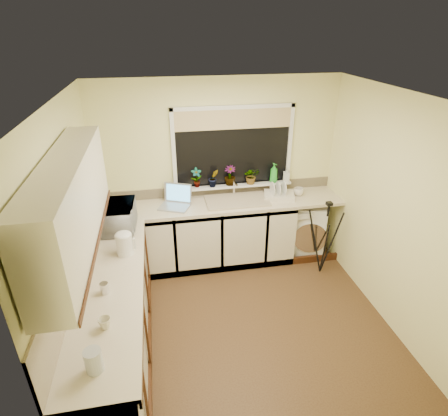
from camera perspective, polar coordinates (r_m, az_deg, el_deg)
floor at (r=4.39m, az=2.60°, el=-16.72°), size 3.20×3.20×0.00m
ceiling at (r=3.24m, az=3.52°, el=16.62°), size 3.20×3.20×0.00m
wall_back at (r=4.99m, az=-0.95°, el=5.67°), size 3.20×0.00×3.20m
wall_front at (r=2.52m, az=11.26°, el=-19.21°), size 3.20×0.00×3.20m
wall_left at (r=3.67m, az=-22.18°, el=-4.66°), size 0.00×3.00×3.00m
wall_right at (r=4.29m, az=24.27°, el=-0.49°), size 0.00×3.00×3.00m
base_cabinet_back at (r=5.04m, az=-3.97°, el=-4.29°), size 2.55×0.60×0.86m
base_cabinet_left at (r=3.85m, az=-16.30°, el=-16.89°), size 0.54×2.40×0.86m
worktop_back at (r=4.86m, az=-0.33°, el=0.62°), size 3.20×0.60×0.04m
worktop_left at (r=3.56m, az=-17.23°, el=-11.58°), size 0.60×2.40×0.04m
upper_cabinet at (r=2.99m, az=-22.47°, el=0.58°), size 0.28×1.90×0.70m
splashback_left at (r=3.47m, az=-22.52°, el=-8.59°), size 0.02×2.40×0.45m
splashback_back at (r=5.08m, az=-0.91°, el=2.93°), size 3.20×0.02×0.14m
window_glass at (r=4.91m, az=1.38°, el=9.30°), size 1.50×0.02×1.00m
window_blind at (r=4.79m, az=1.49°, el=13.50°), size 1.50×0.02×0.25m
windowsill at (r=5.04m, az=1.45°, el=3.52°), size 1.60×0.14×0.03m
sink at (r=4.88m, az=1.98°, el=1.15°), size 0.82×0.46×0.03m
faucet at (r=5.00m, az=1.56°, el=3.14°), size 0.03×0.03×0.24m
washing_machine at (r=5.44m, az=12.03°, el=-2.83°), size 0.67×0.66×0.78m
laptop at (r=4.79m, az=-7.41°, el=1.18°), size 0.46×0.43×0.27m
kettle at (r=3.88m, az=-15.09°, el=-5.44°), size 0.17×0.17×0.22m
dish_rack at (r=5.04m, az=8.49°, el=1.93°), size 0.46×0.39×0.06m
tripod at (r=4.97m, az=15.22°, el=-4.53°), size 0.58×0.58×1.04m
glass_jug at (r=2.82m, az=-19.47°, el=-21.31°), size 0.12×0.12×0.17m
steel_jar at (r=3.44m, az=-17.95°, el=-11.68°), size 0.07×0.07×0.10m
microwave at (r=4.36m, az=-15.91°, el=-1.29°), size 0.38×0.54×0.29m
plant_a at (r=4.91m, az=-4.26°, el=4.68°), size 0.15×0.11×0.27m
plant_b at (r=4.91m, az=-1.64°, el=4.64°), size 0.15×0.13×0.24m
plant_c at (r=4.97m, az=0.91°, el=5.03°), size 0.18×0.18×0.27m
plant_d at (r=5.02m, az=4.24°, el=4.98°), size 0.21×0.19×0.23m
soap_bottle_green at (r=5.10m, az=7.68°, el=5.38°), size 0.14×0.14×0.27m
soap_bottle_clear at (r=5.18m, az=9.61°, el=5.11°), size 0.11×0.11×0.19m
cup_back at (r=5.14m, az=11.43°, el=2.48°), size 0.17×0.17×0.11m
cup_left at (r=3.11m, az=-17.90°, el=-16.53°), size 0.12×0.12×0.09m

